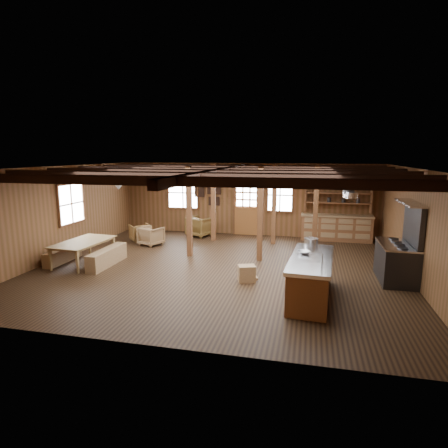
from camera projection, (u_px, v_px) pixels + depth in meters
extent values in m
cube|color=black|center=(219.00, 268.00, 10.56)|extent=(10.00, 9.00, 0.02)
cube|color=black|center=(219.00, 167.00, 10.04)|extent=(10.00, 9.00, 0.02)
cube|color=#553518|center=(60.00, 212.00, 11.41)|extent=(0.02, 9.00, 2.80)
cube|color=#553518|center=(417.00, 227.00, 9.19)|extent=(0.02, 9.00, 2.80)
cube|color=#553518|center=(247.00, 199.00, 14.62)|extent=(10.00, 0.02, 2.80)
cube|color=#553518|center=(152.00, 266.00, 5.98)|extent=(10.00, 0.02, 2.80)
cube|color=black|center=(173.00, 181.00, 6.71)|extent=(9.80, 0.12, 0.18)
cube|color=black|center=(197.00, 176.00, 8.15)|extent=(9.80, 0.12, 0.18)
cube|color=black|center=(215.00, 173.00, 9.58)|extent=(9.80, 0.12, 0.18)
cube|color=black|center=(227.00, 170.00, 11.02)|extent=(9.80, 0.12, 0.18)
cube|color=black|center=(237.00, 168.00, 12.45)|extent=(9.80, 0.12, 0.18)
cube|color=black|center=(244.00, 167.00, 13.70)|extent=(9.80, 0.12, 0.18)
cube|color=black|center=(219.00, 172.00, 10.06)|extent=(0.18, 8.82, 0.18)
cube|color=#492A15|center=(189.00, 212.00, 11.52)|extent=(0.15, 0.15, 2.80)
cube|color=#492A15|center=(213.00, 203.00, 13.58)|extent=(0.15, 0.15, 2.80)
cube|color=#492A15|center=(260.00, 214.00, 11.04)|extent=(0.15, 0.15, 2.80)
cube|color=#492A15|center=(274.00, 205.00, 13.10)|extent=(0.15, 0.15, 2.80)
cube|color=#492A15|center=(316.00, 211.00, 11.64)|extent=(0.15, 0.15, 2.80)
cube|color=brown|center=(246.00, 221.00, 14.72)|extent=(0.90, 0.06, 1.10)
cube|color=#492A15|center=(234.00, 208.00, 14.73)|extent=(0.06, 0.08, 2.10)
cube|color=#492A15|center=(258.00, 209.00, 14.52)|extent=(0.06, 0.08, 2.10)
cube|color=#492A15|center=(247.00, 181.00, 14.42)|extent=(1.02, 0.08, 0.06)
cube|color=white|center=(246.00, 196.00, 14.53)|extent=(0.84, 0.02, 0.90)
cube|color=white|center=(183.00, 193.00, 15.11)|extent=(1.20, 0.02, 1.20)
cube|color=#492A15|center=(183.00, 193.00, 15.11)|extent=(1.32, 0.06, 1.32)
cube|color=white|center=(280.00, 195.00, 14.24)|extent=(0.90, 0.02, 1.20)
cube|color=#492A15|center=(280.00, 195.00, 14.24)|extent=(1.02, 0.06, 1.32)
cube|color=white|center=(71.00, 204.00, 11.84)|extent=(0.02, 1.20, 1.20)
cube|color=#492A15|center=(71.00, 204.00, 11.84)|extent=(0.14, 1.24, 1.32)
cube|color=beige|center=(214.00, 189.00, 14.78)|extent=(0.50, 0.03, 0.40)
cube|color=black|center=(214.00, 189.00, 14.77)|extent=(0.55, 0.02, 0.45)
cube|color=beige|center=(200.00, 191.00, 14.93)|extent=(0.35, 0.03, 0.45)
cube|color=black|center=(199.00, 191.00, 14.92)|extent=(0.40, 0.02, 0.50)
cube|color=beige|center=(214.00, 201.00, 14.87)|extent=(0.40, 0.03, 0.30)
cube|color=black|center=(214.00, 201.00, 14.87)|extent=(0.45, 0.02, 0.35)
cube|color=brown|center=(336.00, 229.00, 13.75)|extent=(2.50, 0.55, 0.90)
cube|color=brown|center=(337.00, 216.00, 13.64)|extent=(2.55, 0.60, 0.06)
cube|color=brown|center=(337.00, 203.00, 13.62)|extent=(2.30, 0.35, 0.04)
cube|color=brown|center=(338.00, 193.00, 13.55)|extent=(2.30, 0.35, 0.04)
cube|color=brown|center=(339.00, 183.00, 13.49)|extent=(2.30, 0.35, 0.04)
cube|color=brown|center=(306.00, 192.00, 13.80)|extent=(0.04, 0.35, 1.40)
cube|color=brown|center=(372.00, 194.00, 13.30)|extent=(0.04, 0.35, 1.40)
cylinder|color=#2B2B2D|center=(118.00, 174.00, 10.74)|extent=(0.02, 0.02, 0.45)
cone|color=silver|center=(118.00, 186.00, 10.80)|extent=(0.36, 0.36, 0.22)
cylinder|color=#2B2B2D|center=(189.00, 172.00, 12.33)|extent=(0.02, 0.02, 0.45)
cone|color=silver|center=(190.00, 182.00, 12.39)|extent=(0.36, 0.36, 0.22)
cylinder|color=#2B2B2D|center=(350.00, 178.00, 9.62)|extent=(0.04, 3.00, 0.04)
cylinder|color=#2B2B2D|center=(353.00, 187.00, 8.36)|extent=(0.01, 0.01, 0.24)
cylinder|color=silver|center=(352.00, 195.00, 8.40)|extent=(0.26, 0.26, 0.14)
cylinder|color=#2B2B2D|center=(350.00, 184.00, 8.69)|extent=(0.01, 0.01, 0.18)
cylinder|color=#2B2B2D|center=(349.00, 191.00, 8.72)|extent=(0.24, 0.24, 0.14)
cylinder|color=#2B2B2D|center=(349.00, 186.00, 9.02)|extent=(0.01, 0.01, 0.30)
cylinder|color=silver|center=(349.00, 195.00, 9.06)|extent=(0.27, 0.27, 0.14)
cylinder|color=#2B2B2D|center=(347.00, 183.00, 9.34)|extent=(0.01, 0.01, 0.21)
cylinder|color=#2B2B2D|center=(347.00, 190.00, 9.37)|extent=(0.18, 0.18, 0.14)
cylinder|color=#2B2B2D|center=(350.00, 182.00, 9.64)|extent=(0.01, 0.01, 0.21)
cylinder|color=silver|center=(349.00, 189.00, 9.67)|extent=(0.19, 0.19, 0.14)
cylinder|color=#2B2B2D|center=(351.00, 181.00, 9.95)|extent=(0.01, 0.01, 0.19)
cylinder|color=#2B2B2D|center=(351.00, 187.00, 9.98)|extent=(0.22, 0.22, 0.14)
cylinder|color=#2B2B2D|center=(346.00, 179.00, 10.29)|extent=(0.01, 0.01, 0.16)
cylinder|color=silver|center=(346.00, 185.00, 10.32)|extent=(0.25, 0.25, 0.14)
cylinder|color=#2B2B2D|center=(343.00, 179.00, 10.63)|extent=(0.01, 0.01, 0.21)
cylinder|color=#2B2B2D|center=(342.00, 185.00, 10.66)|extent=(0.20, 0.20, 0.14)
cylinder|color=#2B2B2D|center=(349.00, 179.00, 10.92)|extent=(0.01, 0.01, 0.25)
cylinder|color=silver|center=(348.00, 186.00, 10.95)|extent=(0.24, 0.24, 0.14)
cube|color=brown|center=(311.00, 280.00, 8.26)|extent=(0.97, 2.45, 0.86)
cube|color=silver|center=(311.00, 259.00, 8.17)|extent=(1.06, 2.56, 0.08)
cylinder|color=#2B2B2D|center=(311.00, 267.00, 7.60)|extent=(0.44, 0.44, 0.06)
cylinder|color=silver|center=(322.00, 261.00, 7.52)|extent=(0.03, 0.03, 0.30)
cube|color=brown|center=(247.00, 274.00, 9.37)|extent=(0.55, 0.47, 0.42)
cube|color=#2B2B2D|center=(396.00, 263.00, 9.41)|extent=(0.82, 1.53, 0.92)
cube|color=silver|center=(398.00, 244.00, 9.32)|extent=(0.84, 1.55, 0.04)
cube|color=#2B2B2D|center=(414.00, 224.00, 9.14)|extent=(0.12, 1.53, 1.02)
cube|color=silver|center=(410.00, 203.00, 9.08)|extent=(0.40, 1.63, 0.05)
imported|color=olive|center=(85.00, 252.00, 10.87)|extent=(1.18, 1.97, 0.67)
cube|color=brown|center=(63.00, 255.00, 11.06)|extent=(0.28, 1.48, 0.41)
cube|color=brown|center=(107.00, 257.00, 10.74)|extent=(0.33, 1.74, 0.48)
imported|color=brown|center=(140.00, 233.00, 13.69)|extent=(0.96, 0.96, 0.62)
imported|color=brown|center=(200.00, 226.00, 14.51)|extent=(1.07, 1.08, 0.77)
imported|color=brown|center=(151.00, 236.00, 13.09)|extent=(0.92, 0.93, 0.65)
cylinder|color=silver|center=(311.00, 242.00, 9.10)|extent=(0.34, 0.34, 0.20)
imported|color=silver|center=(304.00, 252.00, 8.43)|extent=(0.36, 0.36, 0.07)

